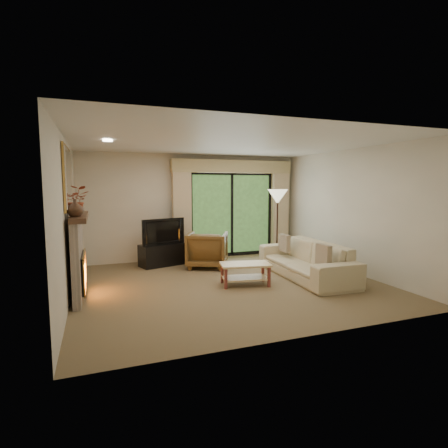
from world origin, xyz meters
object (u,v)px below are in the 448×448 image
object	(u,v)px
sofa	(305,260)
coffee_table	(245,274)
armchair	(207,250)
media_console	(162,255)

from	to	relation	value
sofa	coffee_table	bearing A→B (deg)	-83.26
sofa	coffee_table	xyz separation A→B (m)	(-1.37, -0.11, -0.15)
armchair	sofa	size ratio (longest dim) A/B	0.36
armchair	coffee_table	bearing A→B (deg)	123.63
media_console	armchair	size ratio (longest dim) A/B	1.14
armchair	sofa	bearing A→B (deg)	162.25
sofa	media_console	bearing A→B (deg)	-126.54
armchair	coffee_table	distance (m)	1.65
armchair	sofa	world-z (taller)	armchair
media_console	armchair	xyz separation A→B (m)	(0.94, -0.51, 0.15)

